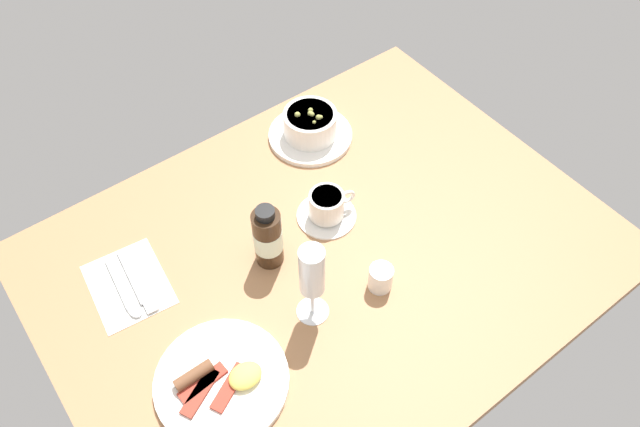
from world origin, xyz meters
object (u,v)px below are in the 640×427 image
Objects in this scene: cutlery_setting at (129,286)px; breakfast_plate at (222,381)px; creamer_jug at (380,277)px; sauce_bottle_brown at (268,237)px; coffee_cup at (327,207)px; wine_glass at (312,275)px; porridge_bowl at (310,126)px.

breakfast_plate is (-4.25, 27.53, 0.69)cm from cutlery_setting.
sauce_bottle_brown is at bearing -53.28° from creamer_jug.
coffee_cup is 0.54× the size of breakfast_plate.
wine_glass is 15.83cm from sauce_bottle_brown.
wine_glass is 1.27× the size of sauce_bottle_brown.
coffee_cup is (11.06, 20.88, -0.42)cm from porridge_bowl.
creamer_jug is 22.69cm from sauce_bottle_brown.
breakfast_plate is at bearing 39.41° from porridge_bowl.
cutlery_setting is 37.98cm from wine_glass.
cutlery_setting is at bearing -81.22° from breakfast_plate.
coffee_cup is 0.65× the size of wine_glass.
breakfast_plate is at bearing 26.57° from coffee_cup.
porridge_bowl is 23.63cm from coffee_cup.
cutlery_setting is at bearing -12.68° from coffee_cup.
creamer_jug is at bearing 126.72° from sauce_bottle_brown.
sauce_bottle_brown reaches higher than coffee_cup.
breakfast_plate is (36.64, 18.32, -2.13)cm from coffee_cup.
porridge_bowl reaches higher than breakfast_plate.
coffee_cup is 16.05cm from sauce_bottle_brown.
cutlery_setting is 0.96× the size of wine_glass.
cutlery_setting is 28.47cm from sauce_bottle_brown.
coffee_cup is at bearing -173.91° from sauce_bottle_brown.
cutlery_setting is 27.86cm from breakfast_plate.
porridge_bowl is 34.98cm from sauce_bottle_brown.
sauce_bottle_brown is (26.53, 22.53, 3.54)cm from porridge_bowl.
coffee_cup is 0.82× the size of sauce_bottle_brown.
porridge_bowl is 46.87cm from wine_glass.
wine_glass reaches higher than coffee_cup.
wine_glass reaches higher than cutlery_setting.
porridge_bowl reaches higher than coffee_cup.
wine_glass is 0.83× the size of breakfast_plate.
porridge_bowl is 53.35cm from cutlery_setting.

